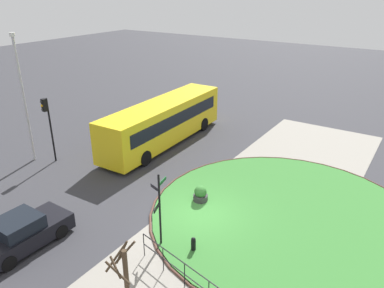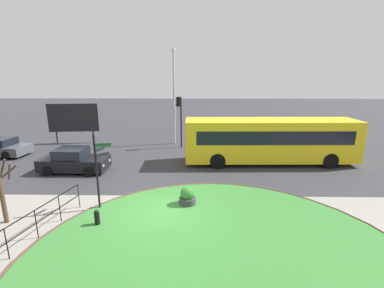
{
  "view_description": "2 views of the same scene",
  "coord_description": "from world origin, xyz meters",
  "px_view_note": "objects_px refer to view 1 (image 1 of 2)",
  "views": [
    {
      "loc": [
        -13.37,
        -8.22,
        10.51
      ],
      "look_at": [
        2.15,
        1.9,
        2.62
      ],
      "focal_mm": 35.12,
      "sensor_mm": 36.0,
      "label": 1
    },
    {
      "loc": [
        1.46,
        -10.82,
        5.87
      ],
      "look_at": [
        1.24,
        1.79,
        2.66
      ],
      "focal_mm": 25.37,
      "sensor_mm": 36.0,
      "label": 2
    }
  ],
  "objects_px": {
    "lamppost_tall": "(23,96)",
    "traffic_light_near": "(47,116)",
    "car_near_lane": "(22,233)",
    "street_tree_bare": "(125,275)",
    "bollard_foreground": "(193,244)",
    "bus_yellow": "(164,121)",
    "planter_near_signpost": "(200,195)",
    "signpost_directional": "(159,205)"
  },
  "relations": [
    {
      "from": "lamppost_tall",
      "to": "planter_near_signpost",
      "type": "relative_size",
      "value": 8.56
    },
    {
      "from": "car_near_lane",
      "to": "street_tree_bare",
      "type": "xyz_separation_m",
      "value": [
        -0.13,
        -6.09,
        0.83
      ]
    },
    {
      "from": "signpost_directional",
      "to": "car_near_lane",
      "type": "distance_m",
      "value": 6.08
    },
    {
      "from": "bollard_foreground",
      "to": "street_tree_bare",
      "type": "height_order",
      "value": "street_tree_bare"
    },
    {
      "from": "signpost_directional",
      "to": "bus_yellow",
      "type": "bearing_deg",
      "value": 36.32
    },
    {
      "from": "traffic_light_near",
      "to": "street_tree_bare",
      "type": "distance_m",
      "value": 13.73
    },
    {
      "from": "signpost_directional",
      "to": "lamppost_tall",
      "type": "bearing_deg",
      "value": 78.9
    },
    {
      "from": "bus_yellow",
      "to": "traffic_light_near",
      "type": "distance_m",
      "value": 7.7
    },
    {
      "from": "traffic_light_near",
      "to": "planter_near_signpost",
      "type": "bearing_deg",
      "value": 97.53
    },
    {
      "from": "bollard_foreground",
      "to": "car_near_lane",
      "type": "relative_size",
      "value": 0.17
    },
    {
      "from": "bus_yellow",
      "to": "street_tree_bare",
      "type": "height_order",
      "value": "bus_yellow"
    },
    {
      "from": "car_near_lane",
      "to": "lamppost_tall",
      "type": "bearing_deg",
      "value": 53.01
    },
    {
      "from": "traffic_light_near",
      "to": "street_tree_bare",
      "type": "height_order",
      "value": "traffic_light_near"
    },
    {
      "from": "bus_yellow",
      "to": "planter_near_signpost",
      "type": "xyz_separation_m",
      "value": [
        -5.39,
        -6.44,
        -1.2
      ]
    },
    {
      "from": "planter_near_signpost",
      "to": "signpost_directional",
      "type": "bearing_deg",
      "value": -174.29
    },
    {
      "from": "bollard_foreground",
      "to": "planter_near_signpost",
      "type": "relative_size",
      "value": 0.76
    },
    {
      "from": "car_near_lane",
      "to": "traffic_light_near",
      "type": "height_order",
      "value": "traffic_light_near"
    },
    {
      "from": "bus_yellow",
      "to": "car_near_lane",
      "type": "height_order",
      "value": "bus_yellow"
    },
    {
      "from": "bus_yellow",
      "to": "car_near_lane",
      "type": "relative_size",
      "value": 2.8
    },
    {
      "from": "signpost_directional",
      "to": "traffic_light_near",
      "type": "xyz_separation_m",
      "value": [
        2.9,
        10.88,
        1.04
      ]
    },
    {
      "from": "street_tree_bare",
      "to": "car_near_lane",
      "type": "bearing_deg",
      "value": 88.76
    },
    {
      "from": "bus_yellow",
      "to": "lamppost_tall",
      "type": "relative_size",
      "value": 1.44
    },
    {
      "from": "signpost_directional",
      "to": "street_tree_bare",
      "type": "xyz_separation_m",
      "value": [
        -3.47,
        -1.18,
        -0.51
      ]
    },
    {
      "from": "bollard_foreground",
      "to": "signpost_directional",
      "type": "bearing_deg",
      "value": 104.47
    },
    {
      "from": "bus_yellow",
      "to": "traffic_light_near",
      "type": "bearing_deg",
      "value": 146.24
    },
    {
      "from": "car_near_lane",
      "to": "planter_near_signpost",
      "type": "height_order",
      "value": "car_near_lane"
    },
    {
      "from": "car_near_lane",
      "to": "street_tree_bare",
      "type": "distance_m",
      "value": 6.15
    },
    {
      "from": "traffic_light_near",
      "to": "lamppost_tall",
      "type": "bearing_deg",
      "value": -65.97
    },
    {
      "from": "planter_near_signpost",
      "to": "street_tree_bare",
      "type": "bearing_deg",
      "value": -167.97
    },
    {
      "from": "bus_yellow",
      "to": "lamppost_tall",
      "type": "distance_m",
      "value": 9.12
    },
    {
      "from": "bus_yellow",
      "to": "lamppost_tall",
      "type": "height_order",
      "value": "lamppost_tall"
    },
    {
      "from": "lamppost_tall",
      "to": "bus_yellow",
      "type": "bearing_deg",
      "value": -37.66
    },
    {
      "from": "bus_yellow",
      "to": "car_near_lane",
      "type": "xyz_separation_m",
      "value": [
        -12.63,
        -1.93,
        -0.95
      ]
    },
    {
      "from": "bollard_foreground",
      "to": "planter_near_signpost",
      "type": "height_order",
      "value": "planter_near_signpost"
    },
    {
      "from": "car_near_lane",
      "to": "bollard_foreground",
      "type": "bearing_deg",
      "value": -58.42
    },
    {
      "from": "bus_yellow",
      "to": "planter_near_signpost",
      "type": "bearing_deg",
      "value": -131.31
    },
    {
      "from": "lamppost_tall",
      "to": "bollard_foreground",
      "type": "bearing_deg",
      "value": -98.4
    },
    {
      "from": "bollard_foreground",
      "to": "lamppost_tall",
      "type": "height_order",
      "value": "lamppost_tall"
    },
    {
      "from": "bus_yellow",
      "to": "street_tree_bare",
      "type": "xyz_separation_m",
      "value": [
        -12.77,
        -8.02,
        -0.12
      ]
    },
    {
      "from": "lamppost_tall",
      "to": "traffic_light_near",
      "type": "bearing_deg",
      "value": -68.03
    },
    {
      "from": "planter_near_signpost",
      "to": "street_tree_bare",
      "type": "distance_m",
      "value": 7.62
    },
    {
      "from": "bus_yellow",
      "to": "traffic_light_near",
      "type": "height_order",
      "value": "traffic_light_near"
    }
  ]
}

